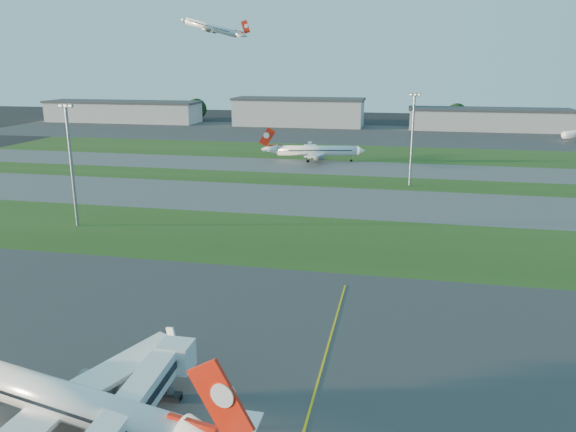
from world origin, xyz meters
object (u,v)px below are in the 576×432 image
(airliner_parked, at_px, (61,401))
(light_mast_west, at_px, (71,157))
(airliner_taxiing, at_px, (316,151))
(light_mast_centre, at_px, (413,133))
(jet_bridge, at_px, (114,430))

(airliner_parked, bearing_deg, light_mast_west, 133.35)
(airliner_taxiing, height_order, light_mast_centre, light_mast_centre)
(light_mast_centre, bearing_deg, light_mast_west, -141.34)
(airliner_taxiing, height_order, light_mast_west, light_mast_west)
(jet_bridge, relative_size, light_mast_centre, 1.04)
(light_mast_west, xyz_separation_m, light_mast_centre, (70.00, 56.00, 0.00))
(airliner_parked, distance_m, airliner_taxiing, 154.38)
(airliner_parked, relative_size, light_mast_west, 1.31)
(jet_bridge, xyz_separation_m, light_mast_centre, (24.81, 123.24, 10.81))
(light_mast_west, bearing_deg, airliner_parked, -59.20)
(light_mast_west, bearing_deg, jet_bridge, -56.09)
(airliner_taxiing, distance_m, light_mast_west, 98.46)
(jet_bridge, distance_m, light_mast_centre, 126.17)
(airliner_taxiing, bearing_deg, light_mast_centre, 123.68)
(airliner_taxiing, bearing_deg, light_mast_west, 57.72)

